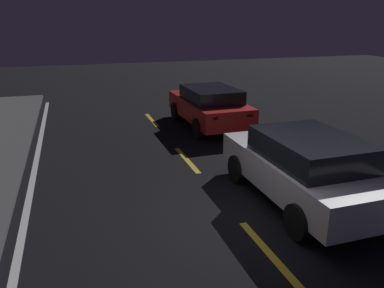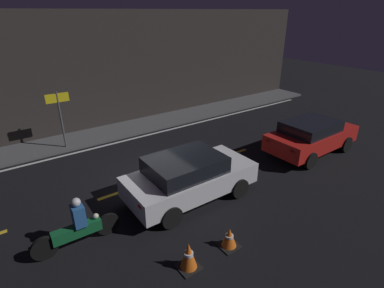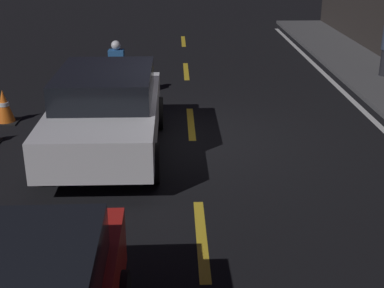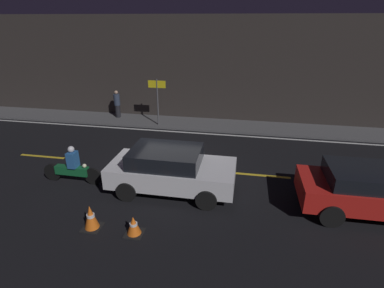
% 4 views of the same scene
% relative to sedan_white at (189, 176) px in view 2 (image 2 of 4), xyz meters
% --- Properties ---
extents(ground_plane, '(56.00, 56.00, 0.00)m').
position_rel_sedan_white_xyz_m(ground_plane, '(-0.45, 1.56, -0.78)').
color(ground_plane, black).
extents(raised_curb, '(28.00, 1.94, 0.11)m').
position_rel_sedan_white_xyz_m(raised_curb, '(-0.45, 6.68, -0.73)').
color(raised_curb, '#4C4C4F').
rests_on(raised_curb, ground).
extents(building_front, '(28.00, 0.30, 5.54)m').
position_rel_sedan_white_xyz_m(building_front, '(-0.45, 7.80, 1.99)').
color(building_front, '#2D2826').
rests_on(building_front, ground).
extents(lane_dash_c, '(2.00, 0.14, 0.01)m').
position_rel_sedan_white_xyz_m(lane_dash_c, '(-1.45, 1.56, -0.78)').
color(lane_dash_c, gold).
rests_on(lane_dash_c, ground).
extents(lane_dash_d, '(2.00, 0.14, 0.01)m').
position_rel_sedan_white_xyz_m(lane_dash_d, '(3.05, 1.56, -0.78)').
color(lane_dash_d, gold).
rests_on(lane_dash_d, ground).
extents(lane_dash_e, '(2.00, 0.14, 0.01)m').
position_rel_sedan_white_xyz_m(lane_dash_e, '(7.55, 1.56, -0.78)').
color(lane_dash_e, gold).
rests_on(lane_dash_e, ground).
extents(lane_solid_kerb, '(25.20, 0.14, 0.01)m').
position_rel_sedan_white_xyz_m(lane_solid_kerb, '(-0.45, 5.46, -0.78)').
color(lane_solid_kerb, silver).
rests_on(lane_solid_kerb, ground).
extents(sedan_white, '(4.08, 1.98, 1.47)m').
position_rel_sedan_white_xyz_m(sedan_white, '(0.00, 0.00, 0.00)').
color(sedan_white, silver).
rests_on(sedan_white, ground).
extents(taxi_red, '(4.09, 1.94, 1.42)m').
position_rel_sedan_white_xyz_m(taxi_red, '(6.01, -0.18, -0.01)').
color(taxi_red, red).
rests_on(taxi_red, ground).
extents(motorcycle, '(2.18, 0.36, 1.38)m').
position_rel_sedan_white_xyz_m(motorcycle, '(-3.49, -0.13, -0.22)').
color(motorcycle, black).
rests_on(motorcycle, ground).
extents(traffic_cone_near, '(0.51, 0.51, 0.71)m').
position_rel_sedan_white_xyz_m(traffic_cone_near, '(-1.65, -2.33, -0.44)').
color(traffic_cone_near, black).
rests_on(traffic_cone_near, ground).
extents(traffic_cone_mid, '(0.50, 0.50, 0.54)m').
position_rel_sedan_white_xyz_m(traffic_cone_mid, '(-0.42, -2.36, -0.52)').
color(traffic_cone_mid, black).
rests_on(traffic_cone_mid, ground).
extents(shop_sign, '(0.90, 0.08, 2.40)m').
position_rel_sedan_white_xyz_m(shop_sign, '(-2.22, 6.06, 1.02)').
color(shop_sign, '#4C4C51').
rests_on(shop_sign, raised_curb).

